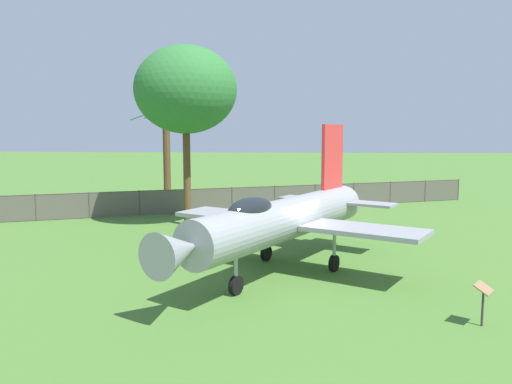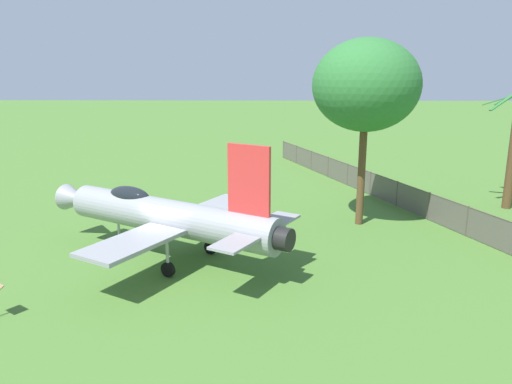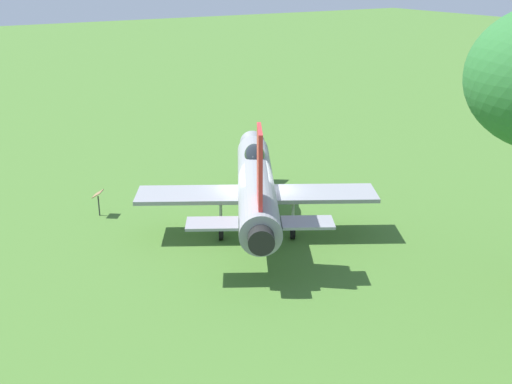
{
  "view_description": "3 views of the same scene",
  "coord_description": "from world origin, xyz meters",
  "px_view_note": "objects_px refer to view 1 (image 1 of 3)",
  "views": [
    {
      "loc": [
        -18.12,
        -0.01,
        5.08
      ],
      "look_at": [
        0.06,
        1.06,
        2.89
      ],
      "focal_mm": 36.2,
      "sensor_mm": 36.0,
      "label": 1
    },
    {
      "loc": [
        4.07,
        -20.08,
        8.14
      ],
      "look_at": [
        3.58,
        2.1,
        2.5
      ],
      "focal_mm": 35.12,
      "sensor_mm": 36.0,
      "label": 2
    },
    {
      "loc": [
        20.89,
        -12.65,
        10.51
      ],
      "look_at": [
        0.45,
        -0.28,
        1.84
      ],
      "focal_mm": 44.48,
      "sensor_mm": 36.0,
      "label": 3
    }
  ],
  "objects_px": {
    "shade_tree": "(186,90)",
    "info_plaque": "(483,294)",
    "palm_tree": "(166,152)",
    "shrub_near_fence": "(214,204)",
    "display_jet": "(281,219)"
  },
  "relations": [
    {
      "from": "shade_tree",
      "to": "palm_tree",
      "type": "xyz_separation_m",
      "value": [
        9.2,
        3.24,
        -3.6
      ]
    },
    {
      "from": "shade_tree",
      "to": "palm_tree",
      "type": "distance_m",
      "value": 10.39
    },
    {
      "from": "info_plaque",
      "to": "palm_tree",
      "type": "bearing_deg",
      "value": 30.63
    },
    {
      "from": "shade_tree",
      "to": "palm_tree",
      "type": "bearing_deg",
      "value": 19.4
    },
    {
      "from": "palm_tree",
      "to": "shrub_near_fence",
      "type": "distance_m",
      "value": 6.0
    },
    {
      "from": "palm_tree",
      "to": "shrub_near_fence",
      "type": "relative_size",
      "value": 3.94
    },
    {
      "from": "shade_tree",
      "to": "info_plaque",
      "type": "xyz_separation_m",
      "value": [
        -13.82,
        -10.39,
        -6.29
      ]
    },
    {
      "from": "shade_tree",
      "to": "info_plaque",
      "type": "bearing_deg",
      "value": -143.06
    },
    {
      "from": "shade_tree",
      "to": "shrub_near_fence",
      "type": "xyz_separation_m",
      "value": [
        5.92,
        -0.63,
        -6.82
      ]
    },
    {
      "from": "display_jet",
      "to": "shrub_near_fence",
      "type": "xyz_separation_m",
      "value": [
        15.16,
        4.47,
        -1.65
      ]
    },
    {
      "from": "display_jet",
      "to": "info_plaque",
      "type": "distance_m",
      "value": 7.09
    },
    {
      "from": "display_jet",
      "to": "palm_tree",
      "type": "xyz_separation_m",
      "value": [
        18.44,
        8.34,
        1.57
      ]
    },
    {
      "from": "shrub_near_fence",
      "to": "info_plaque",
      "type": "distance_m",
      "value": 22.03
    },
    {
      "from": "display_jet",
      "to": "info_plaque",
      "type": "bearing_deg",
      "value": 78.6
    },
    {
      "from": "display_jet",
      "to": "palm_tree",
      "type": "distance_m",
      "value": 20.3
    }
  ]
}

